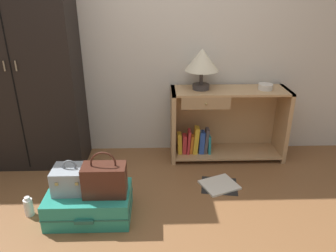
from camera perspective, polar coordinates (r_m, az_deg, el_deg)
ground_plane at (r=2.49m, az=-3.31°, el=-19.36°), size 9.00×9.00×0.00m
back_wall at (r=3.35m, az=-3.21°, el=16.68°), size 6.40×0.10×2.60m
wardrobe at (r=3.36m, az=-24.69°, el=10.56°), size 1.04×0.47×2.13m
bookshelf at (r=3.42m, az=9.69°, el=0.44°), size 1.19×0.39×0.75m
table_lamp at (r=3.19m, az=6.03°, el=11.34°), size 0.33×0.33×0.40m
bowl at (r=3.36m, az=16.91°, el=6.69°), size 0.14×0.14×0.06m
suitcase_large at (r=2.69m, az=-13.75°, el=-13.29°), size 0.65×0.43×0.23m
train_case at (r=2.63m, az=-16.81°, el=-9.00°), size 0.27×0.24×0.27m
handbag at (r=2.50m, az=-11.17°, el=-9.31°), size 0.33×0.17×0.37m
bottle at (r=2.87m, az=-23.49°, el=-13.01°), size 0.07×0.07×0.17m
open_book_on_floor at (r=3.06m, az=9.08°, el=-10.31°), size 0.39×0.37×0.02m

